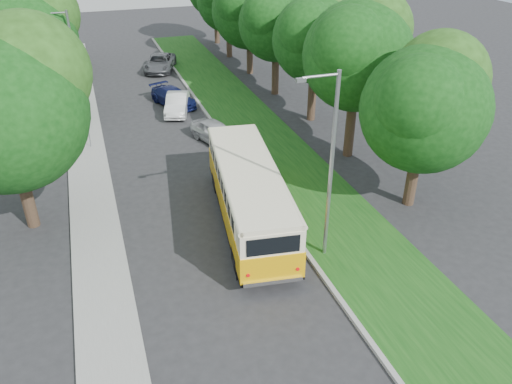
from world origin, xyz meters
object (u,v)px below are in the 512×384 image
object	(u,v)px
lamppost_near	(329,164)
car_blue	(173,97)
car_silver	(216,132)
car_white	(177,104)
lamppost_far	(74,65)
car_grey	(160,63)
vintage_bus	(249,196)

from	to	relation	value
lamppost_near	car_blue	size ratio (longest dim) A/B	1.81
car_silver	car_white	size ratio (longest dim) A/B	0.95
car_silver	car_blue	xyz separation A→B (m)	(-1.24, 7.58, -0.04)
lamppost_far	car_white	world-z (taller)	lamppost_far
car_blue	car_grey	world-z (taller)	car_grey
lamppost_far	car_white	xyz separation A→B (m)	(6.45, 0.31, -3.43)
lamppost_near	car_blue	world-z (taller)	lamppost_near
car_white	car_grey	distance (m)	11.17
car_silver	car_blue	world-z (taller)	car_silver
car_blue	car_grey	distance (m)	9.51
car_silver	car_blue	bearing A→B (deg)	79.26
vintage_bus	car_blue	xyz separation A→B (m)	(-0.28, 17.12, -0.86)
lamppost_far	car_silver	bearing A→B (deg)	-36.09
lamppost_far	car_grey	size ratio (longest dim) A/B	1.48
car_white	car_silver	bearing A→B (deg)	-61.16
vintage_bus	car_silver	bearing A→B (deg)	92.18
lamppost_near	car_white	bearing A→B (deg)	97.45
vintage_bus	car_grey	size ratio (longest dim) A/B	1.99
lamppost_near	vintage_bus	bearing A→B (deg)	122.93
vintage_bus	car_white	bearing A→B (deg)	99.02
car_silver	car_white	distance (m)	6.05
lamppost_far	car_blue	bearing A→B (deg)	16.97
car_grey	lamppost_near	bearing A→B (deg)	-67.12
lamppost_far	car_silver	world-z (taller)	lamppost_far
lamppost_far	car_grey	xyz separation A→B (m)	(7.08, 11.46, -3.41)
lamppost_far	car_white	size ratio (longest dim) A/B	1.80
car_silver	car_grey	world-z (taller)	car_grey
vintage_bus	car_white	distance (m)	15.48
car_blue	vintage_bus	bearing A→B (deg)	-109.46
lamppost_far	car_silver	distance (m)	10.13
lamppost_near	car_silver	size ratio (longest dim) A/B	2.01
lamppost_far	car_grey	bearing A→B (deg)	58.30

